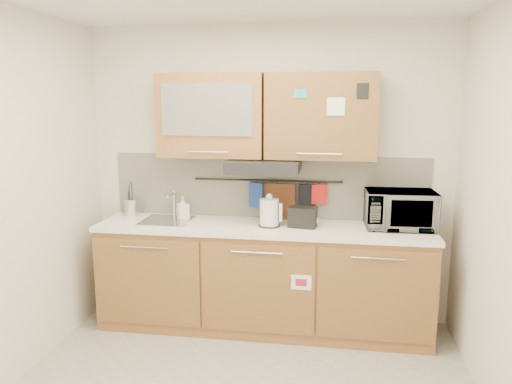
% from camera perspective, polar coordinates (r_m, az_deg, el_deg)
% --- Properties ---
extents(wall_back, '(3.20, 0.00, 3.20)m').
position_cam_1_polar(wall_back, '(4.44, 1.39, 1.93)').
color(wall_back, silver).
rests_on(wall_back, ground).
extents(base_cabinet, '(2.80, 0.64, 0.88)m').
position_cam_1_polar(base_cabinet, '(4.38, 0.79, -10.34)').
color(base_cabinet, '#A6663B').
rests_on(base_cabinet, floor).
extents(countertop, '(2.82, 0.62, 0.04)m').
position_cam_1_polar(countertop, '(4.22, 0.80, -4.08)').
color(countertop, white).
rests_on(countertop, base_cabinet).
extents(backsplash, '(2.80, 0.02, 0.56)m').
position_cam_1_polar(backsplash, '(4.45, 1.36, 0.64)').
color(backsplash, silver).
rests_on(backsplash, countertop).
extents(upper_cabinets, '(1.82, 0.37, 0.70)m').
position_cam_1_polar(upper_cabinets, '(4.22, 1.03, 8.71)').
color(upper_cabinets, '#A6663B').
rests_on(upper_cabinets, wall_back).
extents(range_hood, '(0.60, 0.46, 0.10)m').
position_cam_1_polar(range_hood, '(4.18, 0.94, 3.04)').
color(range_hood, black).
rests_on(range_hood, upper_cabinets).
extents(sink, '(0.42, 0.40, 0.26)m').
position_cam_1_polar(sink, '(4.43, -10.11, -3.21)').
color(sink, silver).
rests_on(sink, countertop).
extents(utensil_rail, '(1.30, 0.02, 0.02)m').
position_cam_1_polar(utensil_rail, '(4.40, 1.30, 1.32)').
color(utensil_rail, black).
rests_on(utensil_rail, backsplash).
extents(utensil_crock, '(0.14, 0.14, 0.31)m').
position_cam_1_polar(utensil_crock, '(4.68, -14.03, -1.68)').
color(utensil_crock, silver).
rests_on(utensil_crock, countertop).
extents(kettle, '(0.20, 0.18, 0.28)m').
position_cam_1_polar(kettle, '(4.16, 1.55, -2.44)').
color(kettle, silver).
rests_on(kettle, countertop).
extents(toaster, '(0.24, 0.17, 0.17)m').
position_cam_1_polar(toaster, '(4.15, 5.36, -2.84)').
color(toaster, black).
rests_on(toaster, countertop).
extents(microwave, '(0.58, 0.40, 0.31)m').
position_cam_1_polar(microwave, '(4.26, 16.13, -1.94)').
color(microwave, '#999999').
rests_on(microwave, countertop).
extents(soap_bottle, '(0.13, 0.13, 0.20)m').
position_cam_1_polar(soap_bottle, '(4.46, -8.36, -1.78)').
color(soap_bottle, '#999999').
rests_on(soap_bottle, countertop).
extents(cutting_board, '(0.32, 0.06, 0.39)m').
position_cam_1_polar(cutting_board, '(4.41, 2.43, -1.52)').
color(cutting_board, brown).
rests_on(cutting_board, utensil_rail).
extents(oven_mitt, '(0.14, 0.08, 0.22)m').
position_cam_1_polar(oven_mitt, '(4.42, 0.03, -0.35)').
color(oven_mitt, '#214098').
rests_on(oven_mitt, utensil_rail).
extents(dark_pouch, '(0.15, 0.06, 0.23)m').
position_cam_1_polar(dark_pouch, '(4.38, 5.87, -0.57)').
color(dark_pouch, black).
rests_on(dark_pouch, utensil_rail).
extents(pot_holder, '(0.14, 0.06, 0.17)m').
position_cam_1_polar(pot_holder, '(4.37, 7.23, -0.24)').
color(pot_holder, red).
rests_on(pot_holder, utensil_rail).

